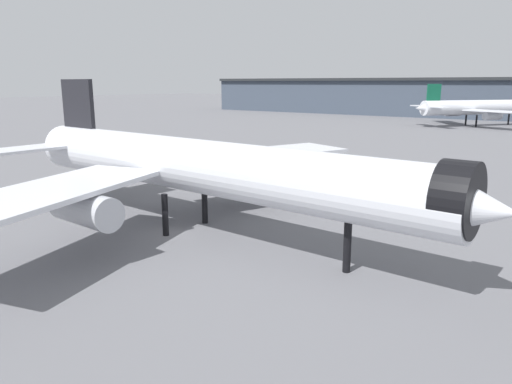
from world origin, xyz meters
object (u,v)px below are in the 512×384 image
object	(u,v)px
airliner_near_gate	(199,167)
traffic_cone_near_nose	(413,191)
airliner_far_taxiway	(477,108)
traffic_cone_wingtip	(233,170)

from	to	relation	value
airliner_near_gate	traffic_cone_near_nose	size ratio (longest dim) A/B	92.07
airliner_far_taxiway	traffic_cone_wingtip	distance (m)	116.35
traffic_cone_near_nose	airliner_far_taxiway	bearing A→B (deg)	98.95
airliner_far_taxiway	traffic_cone_wingtip	xyz separation A→B (m)	(-11.01, -115.68, -5.82)
traffic_cone_near_nose	traffic_cone_wingtip	world-z (taller)	traffic_cone_wingtip
traffic_cone_near_nose	traffic_cone_wingtip	bearing A→B (deg)	-174.93
airliner_near_gate	traffic_cone_near_nose	bearing A→B (deg)	71.87
traffic_cone_near_nose	traffic_cone_wingtip	xyz separation A→B (m)	(-28.83, -2.56, 0.03)
airliner_near_gate	traffic_cone_near_nose	distance (m)	31.93
airliner_near_gate	airliner_far_taxiway	size ratio (longest dim) A/B	1.31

